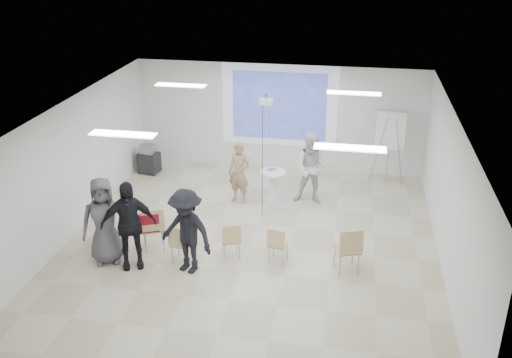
% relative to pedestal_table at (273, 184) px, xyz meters
% --- Properties ---
extents(floor, '(8.00, 9.00, 0.10)m').
position_rel_pedestal_table_xyz_m(floor, '(-0.15, -2.37, -0.50)').
color(floor, beige).
rests_on(floor, ground).
extents(ceiling, '(8.00, 9.00, 0.10)m').
position_rel_pedestal_table_xyz_m(ceiling, '(-0.15, -2.37, 2.60)').
color(ceiling, white).
rests_on(ceiling, wall_back).
extents(wall_back, '(8.00, 0.10, 3.00)m').
position_rel_pedestal_table_xyz_m(wall_back, '(-0.15, 2.18, 1.05)').
color(wall_back, silver).
rests_on(wall_back, floor).
extents(wall_left, '(0.10, 9.00, 3.00)m').
position_rel_pedestal_table_xyz_m(wall_left, '(-4.20, -2.37, 1.05)').
color(wall_left, silver).
rests_on(wall_left, floor).
extents(wall_right, '(0.10, 9.00, 3.00)m').
position_rel_pedestal_table_xyz_m(wall_right, '(3.90, -2.37, 1.05)').
color(wall_right, silver).
rests_on(wall_right, floor).
extents(projection_halo, '(3.20, 0.01, 2.30)m').
position_rel_pedestal_table_xyz_m(projection_halo, '(-0.15, 2.12, 1.40)').
color(projection_halo, silver).
rests_on(projection_halo, wall_back).
extents(projection_image, '(2.60, 0.01, 1.90)m').
position_rel_pedestal_table_xyz_m(projection_image, '(-0.15, 2.10, 1.40)').
color(projection_image, '#3342AE').
rests_on(projection_image, wall_back).
extents(pedestal_table, '(0.87, 0.87, 0.81)m').
position_rel_pedestal_table_xyz_m(pedestal_table, '(0.00, 0.00, 0.00)').
color(pedestal_table, silver).
rests_on(pedestal_table, floor).
extents(player_left, '(0.76, 0.63, 1.80)m').
position_rel_pedestal_table_xyz_m(player_left, '(-0.81, -0.23, 0.45)').
color(player_left, tan).
rests_on(player_left, floor).
extents(player_right, '(1.00, 0.81, 2.02)m').
position_rel_pedestal_table_xyz_m(player_right, '(0.96, 0.06, 0.56)').
color(player_right, silver).
rests_on(player_right, floor).
extents(controller_left, '(0.08, 0.13, 0.04)m').
position_rel_pedestal_table_xyz_m(controller_left, '(-0.63, 0.02, 0.74)').
color(controller_left, white).
rests_on(controller_left, player_left).
extents(controller_right, '(0.04, 0.11, 0.04)m').
position_rel_pedestal_table_xyz_m(controller_right, '(0.78, 0.31, 0.91)').
color(controller_right, white).
rests_on(controller_right, player_right).
extents(chair_far_left, '(0.38, 0.41, 0.80)m').
position_rel_pedestal_table_xyz_m(chair_far_left, '(-3.22, -2.80, 0.02)').
color(chair_far_left, tan).
rests_on(chair_far_left, floor).
extents(chair_left_mid, '(0.63, 0.65, 1.00)m').
position_rel_pedestal_table_xyz_m(chair_left_mid, '(-2.12, -2.88, 0.14)').
color(chair_left_mid, tan).
rests_on(chair_left_mid, floor).
extents(chair_left_inner, '(0.45, 0.47, 0.83)m').
position_rel_pedestal_table_xyz_m(chair_left_inner, '(-1.43, -3.25, 0.04)').
color(chair_left_inner, tan).
rests_on(chair_left_inner, floor).
extents(chair_center, '(0.50, 0.51, 0.80)m').
position_rel_pedestal_table_xyz_m(chair_center, '(-0.43, -2.90, 0.02)').
color(chair_center, tan).
rests_on(chair_center, floor).
extents(chair_right_inner, '(0.43, 0.46, 0.79)m').
position_rel_pedestal_table_xyz_m(chair_right_inner, '(0.52, -2.91, 0.02)').
color(chair_right_inner, tan).
rests_on(chair_right_inner, floor).
extents(chair_right_far, '(0.61, 0.63, 1.01)m').
position_rel_pedestal_table_xyz_m(chair_right_far, '(1.96, -3.05, 0.14)').
color(chair_right_far, tan).
rests_on(chair_right_far, floor).
extents(red_jacket, '(0.43, 0.27, 0.41)m').
position_rel_pedestal_table_xyz_m(red_jacket, '(-2.16, -3.02, 0.27)').
color(red_jacket, '#A61426').
rests_on(red_jacket, chair_left_mid).
extents(laptop, '(0.33, 0.26, 0.02)m').
position_rel_pedestal_table_xyz_m(laptop, '(-1.42, -3.16, -0.00)').
color(laptop, black).
rests_on(laptop, chair_left_inner).
extents(audience_left, '(1.44, 1.17, 2.14)m').
position_rel_pedestal_table_xyz_m(audience_left, '(-2.38, -3.53, 0.62)').
color(audience_left, black).
rests_on(audience_left, floor).
extents(audience_mid, '(1.48, 1.13, 2.02)m').
position_rel_pedestal_table_xyz_m(audience_mid, '(-1.19, -3.51, 0.56)').
color(audience_mid, black).
rests_on(audience_mid, floor).
extents(audience_outer, '(1.19, 1.00, 2.08)m').
position_rel_pedestal_table_xyz_m(audience_outer, '(-2.93, -3.44, 0.59)').
color(audience_outer, '#545458').
rests_on(audience_outer, floor).
extents(flipchart_easel, '(0.90, 0.68, 2.08)m').
position_rel_pedestal_table_xyz_m(flipchart_easel, '(2.86, 1.51, 1.08)').
color(flipchart_easel, '#909498').
rests_on(flipchart_easel, floor).
extents(av_cart, '(0.62, 0.53, 0.83)m').
position_rel_pedestal_table_xyz_m(av_cart, '(-3.69, 1.16, -0.07)').
color(av_cart, black).
rests_on(av_cart, floor).
extents(ceiling_projector, '(0.30, 0.25, 3.00)m').
position_rel_pedestal_table_xyz_m(ceiling_projector, '(-0.05, -0.87, 2.24)').
color(ceiling_projector, white).
rests_on(ceiling_projector, ceiling).
extents(fluor_panel_nw, '(1.20, 0.30, 0.02)m').
position_rel_pedestal_table_xyz_m(fluor_panel_nw, '(-2.15, -0.37, 2.52)').
color(fluor_panel_nw, white).
rests_on(fluor_panel_nw, ceiling).
extents(fluor_panel_ne, '(1.20, 0.30, 0.02)m').
position_rel_pedestal_table_xyz_m(fluor_panel_ne, '(1.85, -0.37, 2.52)').
color(fluor_panel_ne, white).
rests_on(fluor_panel_ne, ceiling).
extents(fluor_panel_sw, '(1.20, 0.30, 0.02)m').
position_rel_pedestal_table_xyz_m(fluor_panel_sw, '(-2.15, -3.87, 2.52)').
color(fluor_panel_sw, white).
rests_on(fluor_panel_sw, ceiling).
extents(fluor_panel_se, '(1.20, 0.30, 0.02)m').
position_rel_pedestal_table_xyz_m(fluor_panel_se, '(1.85, -3.87, 2.52)').
color(fluor_panel_se, white).
rests_on(fluor_panel_se, ceiling).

